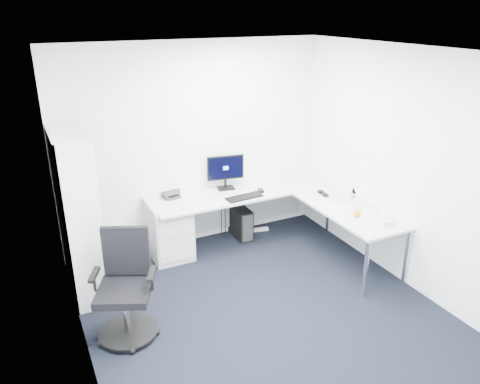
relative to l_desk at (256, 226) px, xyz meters
name	(u,v)px	position (x,y,z in m)	size (l,w,h in m)	color
ground	(271,320)	(-0.55, -1.40, -0.37)	(4.20, 4.20, 0.00)	black
ceiling	(279,54)	(-0.55, -1.40, 2.33)	(4.20, 4.20, 0.00)	white
wall_back	(195,146)	(-0.55, 0.70, 0.98)	(3.60, 0.02, 2.70)	white
wall_front	(460,332)	(-0.55, -3.50, 0.98)	(3.60, 0.02, 2.70)	white
wall_left	(76,241)	(-2.35, -1.40, 0.98)	(0.02, 4.20, 2.70)	white
wall_right	(416,174)	(1.25, -1.40, 0.98)	(0.02, 4.20, 2.70)	white
l_desk	(256,226)	(0.00, 0.00, 0.00)	(2.53, 1.42, 0.74)	#B3B5B6
drawer_pedestal	(169,229)	(-1.06, 0.40, 0.01)	(0.50, 0.62, 0.77)	#B3B5B6
bookshelf	(78,216)	(-2.17, 0.05, 0.57)	(0.37, 0.94, 1.88)	silver
task_chair	(124,289)	(-1.95, -0.98, 0.18)	(0.61, 0.61, 1.09)	black
black_pc_tower	(241,222)	(0.02, 0.48, -0.15)	(0.20, 0.44, 0.43)	black
beige_pc_tower	(126,249)	(-1.63, 0.44, -0.17)	(0.19, 0.42, 0.40)	#BCB0A0
power_strip	(256,230)	(0.29, 0.52, -0.35)	(0.36, 0.06, 0.04)	silver
monitor	(226,172)	(-0.18, 0.54, 0.61)	(0.50, 0.16, 0.48)	black
black_keyboard	(244,197)	(-0.10, 0.14, 0.38)	(0.49, 0.17, 0.02)	black
mouse	(261,191)	(0.19, 0.23, 0.39)	(0.06, 0.11, 0.03)	black
desk_phone	(171,194)	(-0.98, 0.51, 0.44)	(0.20, 0.20, 0.14)	#2A2A2C
laptop	(353,193)	(1.11, -0.55, 0.48)	(0.31, 0.30, 0.22)	silver
white_keyboard	(332,206)	(0.77, -0.59, 0.38)	(0.11, 0.38, 0.01)	silver
headphones	(323,193)	(0.90, -0.21, 0.39)	(0.12, 0.19, 0.05)	black
orange_fruit	(357,213)	(0.84, -0.97, 0.41)	(0.08, 0.08, 0.08)	orange
tissue_box	(383,221)	(0.98, -1.26, 0.41)	(0.12, 0.24, 0.08)	silver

